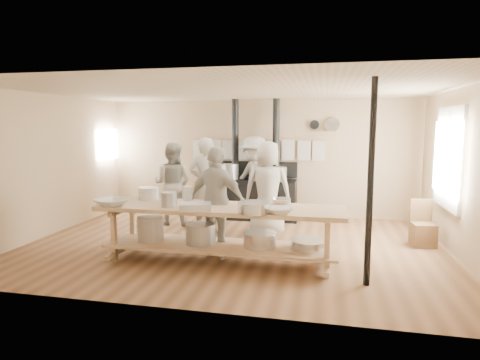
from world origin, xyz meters
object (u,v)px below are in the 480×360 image
object	(u,v)px
cook_right	(217,202)
chair	(423,232)
prep_table	(219,228)
stove	(255,195)
cook_center	(268,188)
cook_by_window	(254,178)
cook_far_left	(206,185)
cook_left	(172,184)
roasting_pan	(195,207)

from	to	relation	value
cook_right	chair	size ratio (longest dim) A/B	2.22
prep_table	stove	bearing A→B (deg)	89.96
stove	cook_center	size ratio (longest dim) A/B	1.48
prep_table	cook_by_window	bearing A→B (deg)	89.45
cook_by_window	cook_right	bearing A→B (deg)	-61.74
cook_by_window	chair	xyz separation A→B (m)	(3.13, -1.32, -0.67)
cook_far_left	cook_left	distance (m)	0.94
chair	cook_far_left	bearing A→B (deg)	171.83
cook_left	cook_by_window	world-z (taller)	cook_by_window
cook_by_window	cook_center	bearing A→B (deg)	-38.15
cook_right	cook_by_window	size ratio (longest dim) A/B	0.95
cook_center	roasting_pan	world-z (taller)	cook_center
cook_center	chair	distance (m)	2.76
prep_table	cook_right	size ratio (longest dim) A/B	2.09
stove	chair	distance (m)	3.50
prep_table	cook_left	distance (m)	2.63
stove	cook_right	distance (m)	2.80
stove	cook_far_left	bearing A→B (deg)	-118.35
chair	roasting_pan	size ratio (longest dim) A/B	1.80
stove	cook_center	distance (m)	1.48
cook_far_left	chair	bearing A→B (deg)	171.49
cook_center	cook_by_window	world-z (taller)	cook_by_window
prep_table	cook_center	xyz separation A→B (m)	(0.48, 1.66, 0.36)
prep_table	chair	distance (m)	3.52
cook_left	prep_table	bearing A→B (deg)	126.41
cook_left	cook_center	xyz separation A→B (m)	(2.04, -0.44, 0.03)
prep_table	roasting_pan	bearing A→B (deg)	-127.62
cook_by_window	chair	world-z (taller)	cook_by_window
prep_table	cook_left	bearing A→B (deg)	126.47
stove	prep_table	world-z (taller)	stove
stove	cook_right	size ratio (longest dim) A/B	1.51
cook_right	cook_by_window	xyz separation A→B (m)	(0.12, 2.61, 0.04)
stove	cook_by_window	size ratio (longest dim) A/B	1.44
cook_right	cook_left	bearing A→B (deg)	-33.47
cook_left	cook_right	xyz separation A→B (m)	(1.46, -1.86, 0.02)
cook_far_left	cook_by_window	distance (m)	1.37
cook_right	prep_table	bearing A→B (deg)	129.95
cook_by_window	chair	size ratio (longest dim) A/B	2.33
cook_right	cook_far_left	bearing A→B (deg)	-48.48
prep_table	chair	xyz separation A→B (m)	(3.16, 1.53, -0.29)
cook_left	chair	distance (m)	4.79
chair	cook_center	bearing A→B (deg)	171.45
cook_center	cook_far_left	bearing A→B (deg)	-6.41
cook_center	stove	bearing A→B (deg)	-75.44
cook_center	cook_right	size ratio (longest dim) A/B	1.02
cook_left	roasting_pan	distance (m)	2.76
cook_left	cook_by_window	size ratio (longest dim) A/B	0.93
roasting_pan	stove	bearing A→B (deg)	85.62
cook_far_left	stove	bearing A→B (deg)	-124.52
stove	chair	xyz separation A→B (m)	(3.15, -1.48, -0.29)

